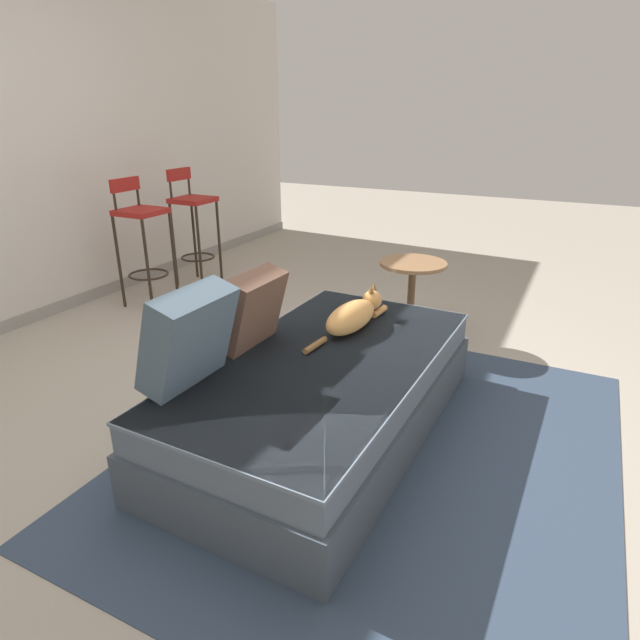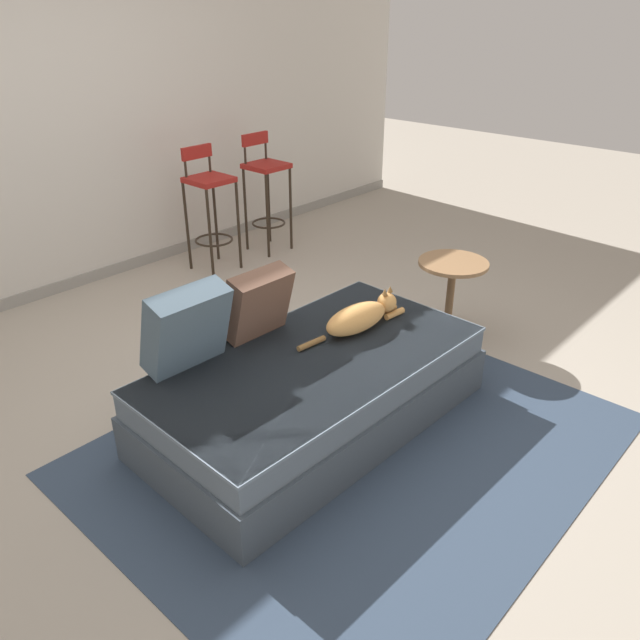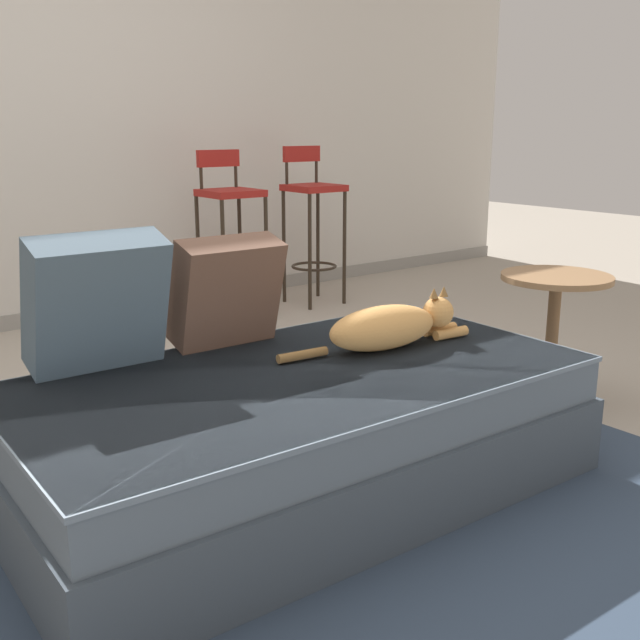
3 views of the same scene
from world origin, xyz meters
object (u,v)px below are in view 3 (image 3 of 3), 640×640
at_px(throw_pillow_middle, 227,292).
at_px(bar_stool_near_window, 230,220).
at_px(bar_stool_by_doorway, 312,212).
at_px(throw_pillow_corner, 97,302).
at_px(couch, 302,430).
at_px(side_table, 553,322).
at_px(cat, 390,326).

distance_m(throw_pillow_middle, bar_stool_near_window, 2.01).
relative_size(throw_pillow_middle, bar_stool_near_window, 0.38).
bearing_deg(bar_stool_by_doorway, throw_pillow_middle, -134.29).
bearing_deg(bar_stool_by_doorway, throw_pillow_corner, -141.27).
height_order(couch, side_table, side_table).
distance_m(throw_pillow_corner, cat, 0.96).
relative_size(throw_pillow_middle, side_table, 0.68).
bearing_deg(bar_stool_by_doorway, bar_stool_near_window, -179.96).
distance_m(bar_stool_by_doorway, side_table, 2.17).
distance_m(bar_stool_near_window, bar_stool_by_doorway, 0.62).
relative_size(throw_pillow_corner, cat, 0.58).
bearing_deg(bar_stool_by_doorway, side_table, -100.29).
bearing_deg(bar_stool_near_window, bar_stool_by_doorway, 0.04).
bearing_deg(side_table, bar_stool_by_doorway, 79.71).
height_order(cat, side_table, cat).
relative_size(couch, side_table, 3.26).
relative_size(throw_pillow_corner, side_table, 0.77).
xyz_separation_m(throw_pillow_corner, cat, (0.88, -0.37, -0.14)).
bearing_deg(cat, side_table, -3.60).
relative_size(throw_pillow_middle, bar_stool_by_doorway, 0.38).
bearing_deg(throw_pillow_corner, bar_stool_by_doorway, 38.73).
bearing_deg(bar_stool_near_window, throw_pillow_corner, -131.41).
xyz_separation_m(throw_pillow_middle, bar_stool_near_window, (1.05, 1.71, 0.00)).
height_order(throw_pillow_corner, bar_stool_by_doorway, bar_stool_by_doorway).
xyz_separation_m(couch, throw_pillow_middle, (-0.04, 0.38, 0.39)).
bearing_deg(couch, bar_stool_near_window, 64.12).
relative_size(couch, bar_stool_by_doorway, 1.80).
xyz_separation_m(couch, bar_stool_by_doorway, (1.64, 2.09, 0.40)).
height_order(bar_stool_near_window, side_table, bar_stool_near_window).
bearing_deg(throw_pillow_corner, bar_stool_near_window, 48.59).
distance_m(couch, cat, 0.48).
bearing_deg(throw_pillow_middle, side_table, -17.76).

